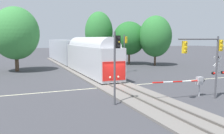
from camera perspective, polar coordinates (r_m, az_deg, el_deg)
The scene contains 13 objects.
ground_plane at distance 26.74m, azimuth 0.84°, elevation -4.65°, with size 220.00×220.00×0.00m, color #3D3D42.
road_centre_stripe at distance 26.74m, azimuth 0.84°, elevation -4.64°, with size 44.00×0.20×0.01m.
railway_track at distance 26.72m, azimuth 0.84°, elevation -4.45°, with size 4.40×80.00×0.32m.
commuter_train at distance 44.43m, azimuth -8.94°, elevation 3.51°, with size 3.04×40.36×5.16m.
crossing_gate_near at distance 23.19m, azimuth 18.98°, elevation -3.28°, with size 5.60×0.40×1.80m.
crossing_signal_mast at distance 23.79m, azimuth 23.72°, elevation -0.99°, with size 1.36×0.44×3.81m.
traffic_signal_near_right at distance 22.01m, azimuth 21.61°, elevation 3.29°, with size 4.65×0.38×5.51m.
traffic_signal_far_side at distance 37.09m, azimuth 3.12°, elevation 4.68°, with size 0.53×0.38×5.87m.
traffic_signal_median at distance 18.96m, azimuth 1.02°, elevation 2.53°, with size 0.53×0.38×5.85m.
oak_behind_train at distance 41.30m, azimuth -21.92°, elevation 7.42°, with size 7.39×7.39×10.26m.
elm_centre_background at distance 51.50m, azimuth -3.13°, elevation 8.26°, with size 5.88×5.88×10.88m.
oak_far_right at distance 49.02m, azimuth 4.11°, elevation 6.82°, with size 6.52×6.52×8.65m.
maple_right_background at distance 47.43m, azimuth 10.26°, elevation 7.17°, with size 6.25×6.25×9.63m.
Camera 1 is at (-10.38, -24.06, 5.36)m, focal length 38.56 mm.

